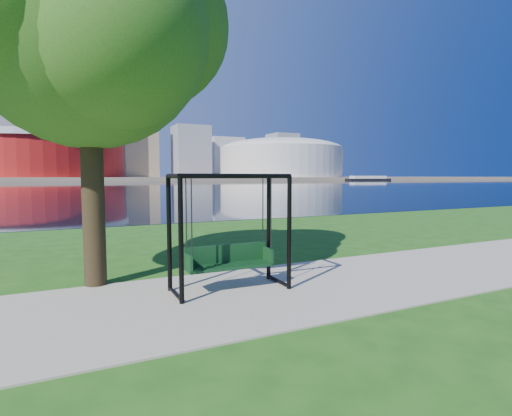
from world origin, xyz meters
TOP-DOWN VIEW (x-y plane):
  - ground at (0.00, 0.00)m, footprint 900.00×900.00m
  - path at (0.00, -0.50)m, footprint 120.00×4.00m
  - river at (0.00, 102.00)m, footprint 900.00×180.00m
  - far_bank at (0.00, 306.00)m, footprint 900.00×228.00m
  - stadium at (-10.00, 235.00)m, footprint 83.00×83.00m
  - arena at (135.00, 235.00)m, footprint 84.00×84.00m
  - skyline at (-4.27, 319.39)m, footprint 392.00×66.00m
  - swing at (-0.60, -0.05)m, footprint 2.37×1.05m
  - park_tree at (-3.10, 1.62)m, footprint 6.48×5.86m
  - barge at (164.78, 180.46)m, footprint 28.53×11.33m

SIDE VIEW (x-z plane):
  - ground at x=0.00m, z-range 0.00..0.00m
  - river at x=0.00m, z-range 0.00..0.02m
  - path at x=0.00m, z-range 0.00..0.03m
  - far_bank at x=0.00m, z-range 0.00..2.00m
  - swing at x=-0.60m, z-range -0.04..2.37m
  - barge at x=164.78m, z-range -0.13..2.65m
  - park_tree at x=-3.10m, z-range 1.57..9.62m
  - stadium at x=-10.00m, z-range -1.77..30.23m
  - arena at x=135.00m, z-range 2.59..29.15m
  - skyline at x=-4.27m, z-range -12.36..84.14m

